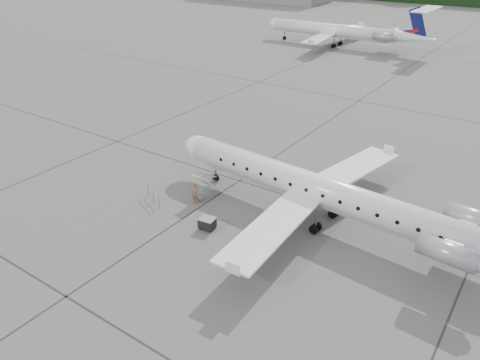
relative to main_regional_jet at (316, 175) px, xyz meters
The scene contains 7 objects.
ground 4.91m from the main_regional_jet, 105.23° to the right, with size 320.00×320.00×0.00m, color slate.
main_regional_jet is the anchor object (origin of this frame).
airstair 8.59m from the main_regional_jet, 169.00° to the right, with size 0.85×2.38×2.17m, color white, non-canonical shape.
passenger 9.11m from the main_regional_jet, 160.46° to the right, with size 0.60×0.39×1.64m, color brown.
safety_railing 12.14m from the main_regional_jet, 157.19° to the right, with size 2.20×0.08×1.00m, color gray, non-canonical shape.
baggage_cart 7.99m from the main_regional_jet, 136.07° to the right, with size 1.02×0.83×0.89m, color black, non-canonical shape.
bg_regional_left 59.80m from the main_regional_jet, 113.60° to the left, with size 29.27×21.08×7.68m, color white, non-canonical shape.
Camera 1 is at (12.51, -22.36, 17.56)m, focal length 35.00 mm.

